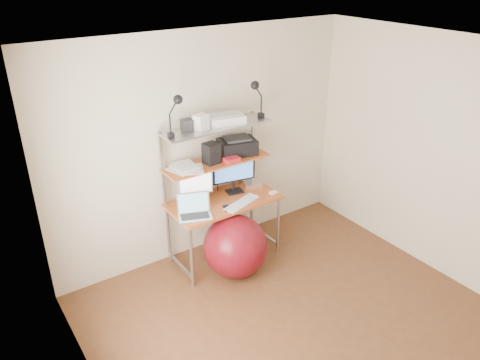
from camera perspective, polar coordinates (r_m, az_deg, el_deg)
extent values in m
plane|color=brown|center=(4.58, 8.37, -17.83)|extent=(3.60, 3.60, 0.00)
plane|color=white|center=(3.39, 11.15, 14.48)|extent=(3.60, 3.60, 0.00)
plane|color=beige|center=(5.13, -4.26, 4.17)|extent=(3.60, 0.00, 3.60)
plane|color=beige|center=(3.06, -16.65, -13.60)|extent=(0.00, 3.60, 3.60)
plane|color=beige|center=(5.14, 24.40, 1.85)|extent=(0.00, 3.60, 3.60)
cube|color=#B86123|center=(5.07, -2.00, -2.59)|extent=(1.20, 0.60, 0.03)
cylinder|color=#A4A4A9|center=(4.84, -5.93, -9.44)|extent=(0.04, 0.04, 0.71)
cylinder|color=#A4A4A9|center=(5.23, -8.70, -6.66)|extent=(0.04, 0.04, 0.71)
cylinder|color=#A4A4A9|center=(5.36, 4.65, -5.55)|extent=(0.04, 0.04, 0.71)
cylinder|color=#A4A4A9|center=(5.71, 1.40, -3.32)|extent=(0.04, 0.04, 0.71)
cube|color=#A4A4A9|center=(4.85, -9.43, 1.26)|extent=(0.03, 0.04, 0.84)
cube|color=#A4A4A9|center=(5.38, 1.58, 4.13)|extent=(0.03, 0.04, 0.84)
cube|color=#B86123|center=(4.99, -2.88, 2.19)|extent=(1.18, 0.34, 0.02)
cube|color=#A4A4A9|center=(4.84, -2.98, 6.53)|extent=(1.18, 0.34, 0.02)
cube|color=white|center=(5.95, 3.19, -2.68)|extent=(0.08, 0.01, 0.12)
cube|color=#B7B6BB|center=(5.00, -5.26, -2.87)|extent=(0.19, 0.16, 0.01)
cylinder|color=#B7B6BB|center=(4.99, -5.40, -2.23)|extent=(0.03, 0.03, 0.09)
cube|color=#B7B6BB|center=(4.90, -5.49, -0.29)|extent=(0.37, 0.11, 0.28)
plane|color=white|center=(4.89, -5.39, -0.36)|extent=(0.33, 0.07, 0.34)
cube|color=black|center=(5.23, -0.67, -1.39)|extent=(0.20, 0.17, 0.01)
cylinder|color=black|center=(5.21, -0.80, -0.70)|extent=(0.03, 0.03, 0.11)
cube|color=black|center=(5.12, -0.81, 1.37)|extent=(0.50, 0.13, 0.30)
plane|color=#3E6FD3|center=(5.11, -0.71, 1.30)|extent=(0.44, 0.09, 0.45)
cube|color=silver|center=(4.76, -5.51, -4.46)|extent=(0.40, 0.34, 0.02)
cube|color=#29292C|center=(4.75, -5.52, -4.35)|extent=(0.32, 0.23, 0.00)
cube|color=silver|center=(4.80, -5.77, -2.58)|extent=(0.34, 0.18, 0.22)
plane|color=#77A7C7|center=(4.80, -5.77, -2.58)|extent=(0.31, 0.18, 0.29)
cube|color=white|center=(4.99, 0.24, -2.82)|extent=(0.48, 0.27, 0.01)
cube|color=white|center=(5.21, 4.06, -1.51)|extent=(0.08, 0.05, 0.02)
cube|color=silver|center=(5.39, 1.49, -0.34)|extent=(0.26, 0.26, 0.04)
cube|color=black|center=(4.90, -1.61, -3.44)|extent=(0.11, 0.14, 0.01)
cube|color=black|center=(5.14, -0.35, 4.08)|extent=(0.46, 0.36, 0.17)
cube|color=#29292C|center=(5.10, -0.35, 5.10)|extent=(0.32, 0.26, 0.03)
cube|color=black|center=(4.90, -3.52, 3.28)|extent=(0.16, 0.16, 0.22)
cube|color=red|center=(4.96, -1.03, 2.51)|extent=(0.17, 0.12, 0.05)
cube|color=white|center=(4.90, -1.78, 7.44)|extent=(0.41, 0.31, 0.08)
cube|color=#B7B6BB|center=(4.88, -1.79, 7.99)|extent=(0.35, 0.24, 0.01)
cube|color=white|center=(4.71, -4.76, 7.05)|extent=(0.16, 0.14, 0.16)
cube|color=#29292C|center=(4.72, -6.51, 6.71)|extent=(0.13, 0.13, 0.11)
cube|color=black|center=(4.54, -8.42, 5.41)|extent=(0.05, 0.06, 0.05)
cylinder|color=black|center=(4.50, -8.52, 6.80)|extent=(0.02, 0.02, 0.18)
sphere|color=black|center=(4.46, -7.57, 9.71)|extent=(0.09, 0.09, 0.09)
cube|color=black|center=(5.08, 2.58, 7.89)|extent=(0.05, 0.06, 0.05)
cylinder|color=black|center=(5.04, 2.60, 9.16)|extent=(0.02, 0.02, 0.18)
sphere|color=black|center=(4.92, 1.83, 11.48)|extent=(0.09, 0.09, 0.09)
sphere|color=maroon|center=(5.01, -0.57, -8.08)|extent=(0.68, 0.68, 0.68)
cube|color=white|center=(4.82, -7.24, 1.27)|extent=(0.29, 0.33, 0.00)
cube|color=white|center=(4.80, -5.76, 1.33)|extent=(0.31, 0.34, 0.00)
cube|color=white|center=(4.85, -6.91, 1.58)|extent=(0.22, 0.29, 0.00)
cube|color=white|center=(4.80, -6.45, 1.42)|extent=(0.22, 0.29, 0.00)
cube|color=white|center=(4.81, -6.55, 1.56)|extent=(0.31, 0.34, 0.00)
cube|color=white|center=(4.84, -6.67, 1.78)|extent=(0.23, 0.29, 0.00)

